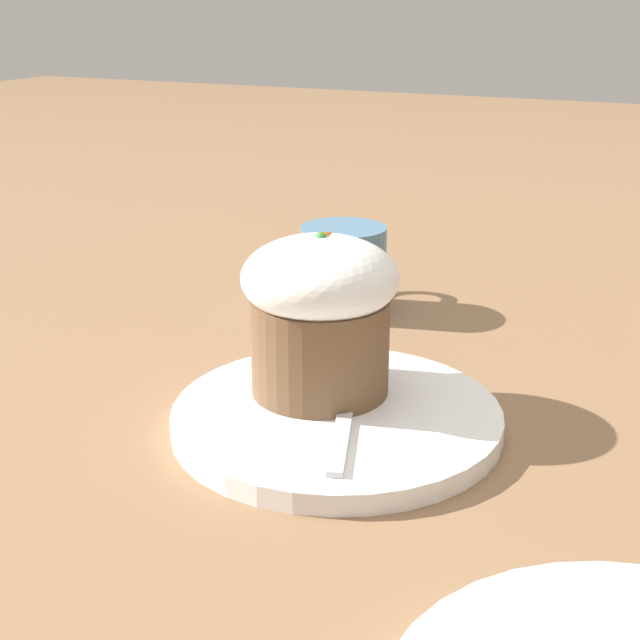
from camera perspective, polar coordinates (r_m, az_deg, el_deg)
The scene contains 5 objects.
ground_plane at distance 0.59m, azimuth 1.06°, elevation -6.87°, with size 4.00×4.00×0.00m, color #846042.
dessert_plate at distance 0.59m, azimuth 1.07°, elevation -6.27°, with size 0.22×0.22×0.01m.
carrot_cake at distance 0.59m, azimuth 0.00°, elevation 0.56°, with size 0.10×0.10×0.11m.
spoon at distance 0.58m, azimuth 1.68°, elevation -5.58°, with size 0.12×0.06×0.01m.
coffee_cup at distance 0.80m, azimuth 1.56°, elevation 3.33°, with size 0.11×0.08×0.08m.
Camera 1 is at (-0.48, -0.21, 0.27)m, focal length 50.00 mm.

